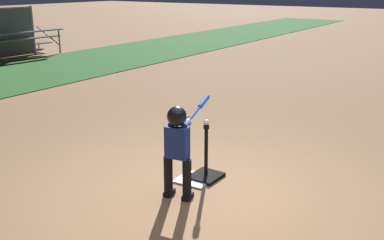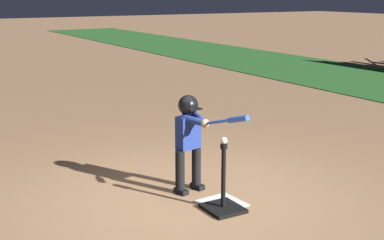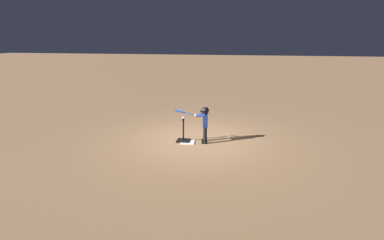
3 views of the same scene
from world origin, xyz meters
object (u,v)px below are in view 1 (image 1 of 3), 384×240
Objects in this scene: batter_child at (179,140)px; bleachers_left_center at (8,44)px; baseball at (206,122)px; batting_tee at (206,170)px.

batter_child reaches higher than bleachers_left_center.
baseball is at bearing -112.95° from bleachers_left_center.
bleachers_left_center is (5.44, 11.34, -0.29)m from batter_child.
batter_child reaches higher than batting_tee.
bleachers_left_center is at bearing 64.34° from batter_child.
batting_tee is at bearing -112.95° from bleachers_left_center.
baseball reaches higher than batting_tee.
batting_tee is 0.64× the size of batter_child.
baseball is at bearing 2.17° from batter_child.
batting_tee is 0.20× the size of bleachers_left_center.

